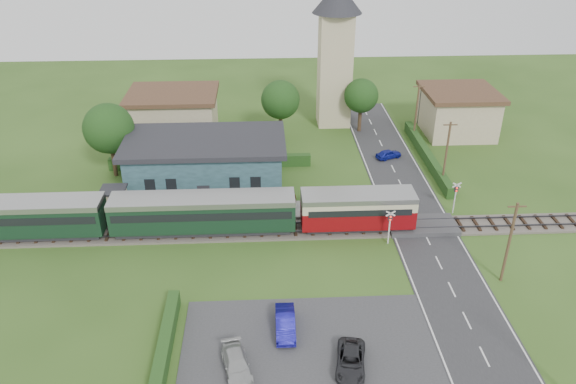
{
  "coord_description": "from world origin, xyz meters",
  "views": [
    {
      "loc": [
        -4.27,
        -40.5,
        27.19
      ],
      "look_at": [
        -2.05,
        4.0,
        2.91
      ],
      "focal_mm": 35.0,
      "sensor_mm": 36.0,
      "label": 1
    }
  ],
  "objects_px": {
    "train": "(167,213)",
    "crossing_signal_near": "(390,222)",
    "station_building": "(206,163)",
    "crossing_signal_far": "(456,193)",
    "house_east": "(458,111)",
    "equipment_hut": "(115,201)",
    "car_on_road": "(389,154)",
    "car_park_blue": "(285,323)",
    "pedestrian_far": "(148,206)",
    "church_tower": "(336,45)",
    "house_west": "(174,114)",
    "car_park_dark": "(351,361)",
    "pedestrian_near": "(293,199)",
    "car_park_silver": "(236,364)"
  },
  "relations": [
    {
      "from": "car_park_silver",
      "to": "car_park_dark",
      "type": "xyz_separation_m",
      "value": [
        7.27,
        -0.05,
        -0.02
      ]
    },
    {
      "from": "house_west",
      "to": "car_park_dark",
      "type": "distance_m",
      "value": 42.69
    },
    {
      "from": "station_building",
      "to": "pedestrian_far",
      "type": "xyz_separation_m",
      "value": [
        -5.0,
        -6.08,
        -1.42
      ]
    },
    {
      "from": "station_building",
      "to": "crossing_signal_near",
      "type": "relative_size",
      "value": 4.88
    },
    {
      "from": "car_park_silver",
      "to": "pedestrian_far",
      "type": "height_order",
      "value": "pedestrian_far"
    },
    {
      "from": "train",
      "to": "crossing_signal_far",
      "type": "relative_size",
      "value": 13.18
    },
    {
      "from": "crossing_signal_far",
      "to": "pedestrian_far",
      "type": "distance_m",
      "value": 28.61
    },
    {
      "from": "church_tower",
      "to": "pedestrian_near",
      "type": "height_order",
      "value": "church_tower"
    },
    {
      "from": "car_park_dark",
      "to": "church_tower",
      "type": "bearing_deg",
      "value": 94.74
    },
    {
      "from": "crossing_signal_near",
      "to": "car_park_dark",
      "type": "distance_m",
      "value": 15.15
    },
    {
      "from": "equipment_hut",
      "to": "house_west",
      "type": "height_order",
      "value": "house_west"
    },
    {
      "from": "station_building",
      "to": "church_tower",
      "type": "height_order",
      "value": "church_tower"
    },
    {
      "from": "church_tower",
      "to": "house_west",
      "type": "relative_size",
      "value": 1.63
    },
    {
      "from": "station_building",
      "to": "car_on_road",
      "type": "relative_size",
      "value": 5.34
    },
    {
      "from": "train",
      "to": "house_west",
      "type": "relative_size",
      "value": 4.0
    },
    {
      "from": "church_tower",
      "to": "crossing_signal_near",
      "type": "xyz_separation_m",
      "value": [
        1.4,
        -28.41,
        -8.08
      ]
    },
    {
      "from": "car_on_road",
      "to": "church_tower",
      "type": "bearing_deg",
      "value": 0.87
    },
    {
      "from": "equipment_hut",
      "to": "crossing_signal_near",
      "type": "xyz_separation_m",
      "value": [
        24.4,
        -5.61,
        0.39
      ]
    },
    {
      "from": "crossing_signal_near",
      "to": "car_park_silver",
      "type": "height_order",
      "value": "crossing_signal_near"
    },
    {
      "from": "train",
      "to": "crossing_signal_near",
      "type": "distance_m",
      "value": 19.3
    },
    {
      "from": "pedestrian_near",
      "to": "crossing_signal_far",
      "type": "bearing_deg",
      "value": -166.47
    },
    {
      "from": "train",
      "to": "car_park_blue",
      "type": "height_order",
      "value": "train"
    },
    {
      "from": "station_building",
      "to": "house_west",
      "type": "bearing_deg",
      "value": 109.65
    },
    {
      "from": "pedestrian_far",
      "to": "car_park_blue",
      "type": "bearing_deg",
      "value": -141.4
    },
    {
      "from": "train",
      "to": "crossing_signal_near",
      "type": "xyz_separation_m",
      "value": [
        19.15,
        -2.41,
        -0.04
      ]
    },
    {
      "from": "equipment_hut",
      "to": "pedestrian_near",
      "type": "distance_m",
      "value": 16.51
    },
    {
      "from": "house_west",
      "to": "pedestrian_far",
      "type": "xyz_separation_m",
      "value": [
        0.0,
        -20.09,
        -1.51
      ]
    },
    {
      "from": "equipment_hut",
      "to": "car_on_road",
      "type": "bearing_deg",
      "value": 22.4
    },
    {
      "from": "car_park_blue",
      "to": "car_on_road",
      "type": "bearing_deg",
      "value": 65.17
    },
    {
      "from": "crossing_signal_near",
      "to": "pedestrian_far",
      "type": "relative_size",
      "value": 1.98
    },
    {
      "from": "car_park_blue",
      "to": "pedestrian_near",
      "type": "distance_m",
      "value": 16.43
    },
    {
      "from": "station_building",
      "to": "crossing_signal_far",
      "type": "bearing_deg",
      "value": -15.63
    },
    {
      "from": "house_west",
      "to": "crossing_signal_far",
      "type": "xyz_separation_m",
      "value": [
        28.6,
        -20.61,
        -0.65
      ]
    },
    {
      "from": "church_tower",
      "to": "car_park_blue",
      "type": "distance_m",
      "value": 40.82
    },
    {
      "from": "house_west",
      "to": "car_on_road",
      "type": "height_order",
      "value": "house_west"
    },
    {
      "from": "house_east",
      "to": "crossing_signal_far",
      "type": "xyz_separation_m",
      "value": [
        -6.4,
        -19.61,
        -0.66
      ]
    },
    {
      "from": "house_west",
      "to": "crossing_signal_far",
      "type": "relative_size",
      "value": 3.3
    },
    {
      "from": "house_east",
      "to": "car_on_road",
      "type": "height_order",
      "value": "house_east"
    },
    {
      "from": "church_tower",
      "to": "car_on_road",
      "type": "distance_m",
      "value": 15.66
    },
    {
      "from": "car_park_silver",
      "to": "car_park_dark",
      "type": "height_order",
      "value": "car_park_silver"
    },
    {
      "from": "car_park_blue",
      "to": "crossing_signal_near",
      "type": "bearing_deg",
      "value": 48.54
    },
    {
      "from": "house_west",
      "to": "car_park_blue",
      "type": "height_order",
      "value": "house_west"
    },
    {
      "from": "house_west",
      "to": "church_tower",
      "type": "bearing_deg",
      "value": 8.53
    },
    {
      "from": "house_west",
      "to": "car_park_dark",
      "type": "bearing_deg",
      "value": -67.9
    },
    {
      "from": "equipment_hut",
      "to": "pedestrian_far",
      "type": "bearing_deg",
      "value": -5.48
    },
    {
      "from": "house_west",
      "to": "pedestrian_near",
      "type": "xyz_separation_m",
      "value": [
        13.51,
        -19.54,
        -1.43
      ]
    },
    {
      "from": "church_tower",
      "to": "car_on_road",
      "type": "xyz_separation_m",
      "value": [
        5.02,
        -11.25,
        -9.67
      ]
    },
    {
      "from": "equipment_hut",
      "to": "crossing_signal_near",
      "type": "bearing_deg",
      "value": -12.94
    },
    {
      "from": "station_building",
      "to": "crossing_signal_far",
      "type": "height_order",
      "value": "station_building"
    },
    {
      "from": "station_building",
      "to": "house_west",
      "type": "relative_size",
      "value": 1.48
    }
  ]
}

